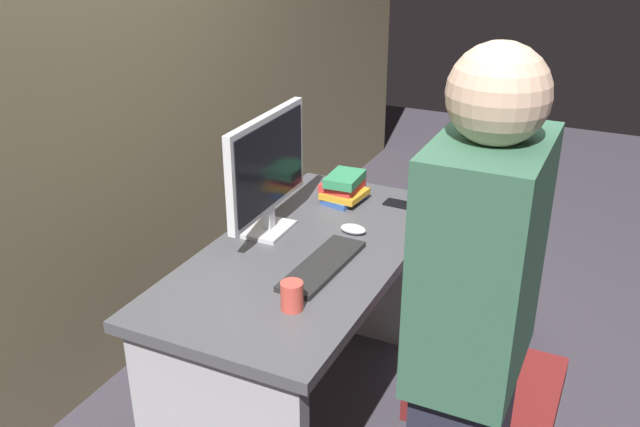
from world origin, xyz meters
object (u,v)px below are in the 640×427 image
object	(u,v)px
cell_phone	(402,204)
handbag	(511,322)
cup_near_keyboard	(292,296)
person_at_desk	(469,367)
keyboard	(323,265)
mouse	(353,229)
office_chair	(469,391)
desk	(308,305)
book_stack	(344,188)
monitor	(268,168)

from	to	relation	value
cell_phone	handbag	world-z (taller)	cell_phone
cell_phone	handbag	distance (m)	0.82
cup_near_keyboard	handbag	world-z (taller)	cup_near_keyboard
person_at_desk	keyboard	world-z (taller)	person_at_desk
person_at_desk	keyboard	xyz separation A→B (m)	(0.46, 0.61, -0.08)
mouse	cell_phone	size ratio (longest dim) A/B	0.69
office_chair	cell_phone	distance (m)	0.86
desk	cell_phone	distance (m)	0.60
cell_phone	book_stack	bearing A→B (deg)	106.58
book_stack	person_at_desk	bearing A→B (deg)	-142.49
monitor	keyboard	bearing A→B (deg)	-119.86
person_at_desk	handbag	xyz separation A→B (m)	(1.37, 0.09, -0.70)
desk	book_stack	bearing A→B (deg)	7.22
office_chair	mouse	bearing A→B (deg)	60.16
book_stack	keyboard	bearing A→B (deg)	-163.44
keyboard	handbag	xyz separation A→B (m)	(0.91, -0.53, -0.62)
book_stack	cell_phone	size ratio (longest dim) A/B	1.38
person_at_desk	monitor	distance (m)	1.13
keyboard	cell_phone	distance (m)	0.63
desk	book_stack	distance (m)	0.55
person_at_desk	monitor	size ratio (longest dim) A/B	3.03
desk	person_at_desk	size ratio (longest dim) A/B	0.84
office_chair	handbag	bearing A→B (deg)	0.92
person_at_desk	handbag	bearing A→B (deg)	3.64
mouse	keyboard	bearing A→B (deg)	-177.75
mouse	handbag	world-z (taller)	mouse
office_chair	handbag	distance (m)	0.98
person_at_desk	book_stack	size ratio (longest dim) A/B	8.26
book_stack	monitor	bearing A→B (deg)	160.84
handbag	person_at_desk	bearing A→B (deg)	-176.36
handbag	book_stack	bearing A→B (deg)	116.36
office_chair	cell_phone	bearing A→B (deg)	36.39
monitor	book_stack	bearing A→B (deg)	-19.16
cup_near_keyboard	cell_phone	world-z (taller)	cup_near_keyboard
person_at_desk	handbag	world-z (taller)	person_at_desk
person_at_desk	monitor	bearing A→B (deg)	55.58
person_at_desk	cup_near_keyboard	xyz separation A→B (m)	(0.18, 0.59, -0.05)
desk	monitor	distance (m)	0.53
office_chair	monitor	distance (m)	1.04
mouse	book_stack	world-z (taller)	book_stack
keyboard	book_stack	world-z (taller)	book_stack
office_chair	monitor	size ratio (longest dim) A/B	1.74
book_stack	office_chair	bearing A→B (deg)	-129.52
cup_near_keyboard	person_at_desk	bearing A→B (deg)	-107.03
office_chair	keyboard	distance (m)	0.64
mouse	handbag	xyz separation A→B (m)	(0.61, -0.54, -0.63)
monitor	book_stack	xyz separation A→B (m)	(0.39, -0.14, -0.20)
cup_near_keyboard	book_stack	size ratio (longest dim) A/B	0.46
desk	person_at_desk	distance (m)	0.97
keyboard	person_at_desk	bearing A→B (deg)	-124.21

